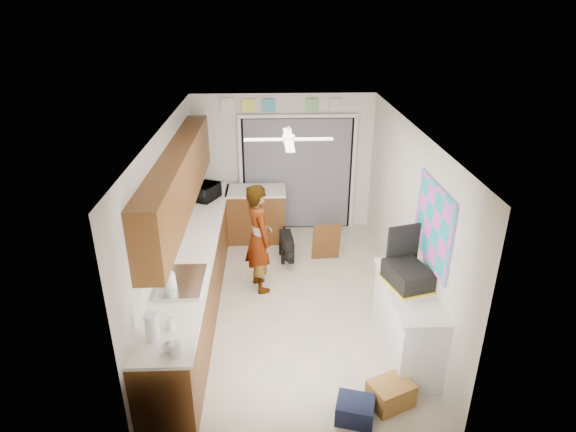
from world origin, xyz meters
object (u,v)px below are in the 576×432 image
object	(u,v)px
soap_bottle	(171,278)
cup	(168,348)
suitcase	(407,275)
man	(259,238)
cardboard_box	(391,393)
navy_crate	(355,410)
paper_towel_roll	(152,327)
dog	(286,245)
microwave	(206,192)

from	to	relation	value
soap_bottle	cup	size ratio (longest dim) A/B	2.83
suitcase	man	world-z (taller)	man
cardboard_box	navy_crate	bearing A→B (deg)	-155.24
cup	paper_towel_roll	xyz separation A→B (m)	(-0.18, 0.18, 0.10)
navy_crate	dog	distance (m)	3.44
paper_towel_roll	navy_crate	size ratio (longest dim) A/B	0.75
microwave	dog	size ratio (longest dim) A/B	0.72
cardboard_box	navy_crate	size ratio (longest dim) A/B	1.16
microwave	man	distance (m)	1.53
cup	navy_crate	distance (m)	2.01
cardboard_box	dog	world-z (taller)	dog
paper_towel_roll	soap_bottle	bearing A→B (deg)	88.42
microwave	navy_crate	xyz separation A→B (m)	(1.89, -3.77, -0.95)
suitcase	navy_crate	bearing A→B (deg)	-140.51
paper_towel_roll	cardboard_box	world-z (taller)	paper_towel_roll
paper_towel_roll	suitcase	world-z (taller)	paper_towel_roll
cup	soap_bottle	bearing A→B (deg)	98.32
man	navy_crate	bearing A→B (deg)	-178.42
soap_bottle	man	distance (m)	1.80
paper_towel_roll	cardboard_box	distance (m)	2.58
cardboard_box	man	xyz separation A→B (m)	(-1.42, 2.35, 0.69)
cardboard_box	dog	xyz separation A→B (m)	(-0.99, 3.20, 0.11)
soap_bottle	navy_crate	bearing A→B (deg)	-28.01
cup	dog	world-z (taller)	cup
cup	dog	size ratio (longest dim) A/B	0.17
cardboard_box	cup	bearing A→B (deg)	-174.91
cup	dog	distance (m)	3.69
navy_crate	cardboard_box	bearing A→B (deg)	24.76
microwave	cardboard_box	world-z (taller)	microwave
soap_bottle	navy_crate	distance (m)	2.43
cup	paper_towel_roll	size ratio (longest dim) A/B	0.38
navy_crate	man	world-z (taller)	man
dog	paper_towel_roll	bearing A→B (deg)	-118.89
soap_bottle	suitcase	distance (m)	2.70
suitcase	dog	distance (m)	2.79
microwave	paper_towel_roll	world-z (taller)	paper_towel_roll
dog	suitcase	bearing A→B (deg)	-65.68
paper_towel_roll	man	bearing A→B (deg)	67.44
cup	suitcase	size ratio (longest dim) A/B	0.20
suitcase	cardboard_box	size ratio (longest dim) A/B	1.23
soap_bottle	man	world-z (taller)	man
soap_bottle	dog	xyz separation A→B (m)	(1.39, 2.34, -0.84)
paper_towel_roll	suitcase	distance (m)	2.87
paper_towel_roll	dog	world-z (taller)	paper_towel_roll
suitcase	dog	world-z (taller)	suitcase
navy_crate	man	bearing A→B (deg)	111.62
microwave	cardboard_box	xyz separation A→B (m)	(2.30, -3.58, -0.93)
paper_towel_roll	microwave	bearing A→B (deg)	88.32
cardboard_box	dog	bearing A→B (deg)	107.25
cardboard_box	man	distance (m)	2.83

